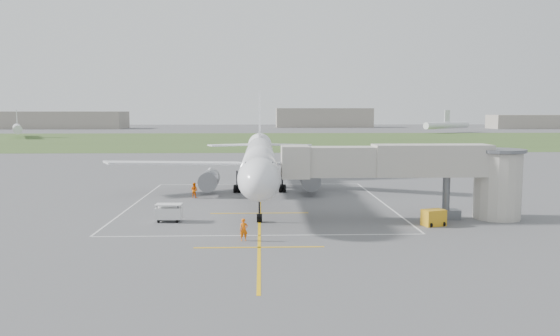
{
  "coord_description": "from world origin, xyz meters",
  "views": [
    {
      "loc": [
        0.15,
        -64.84,
        10.4
      ],
      "look_at": [
        2.3,
        -4.0,
        4.0
      ],
      "focal_mm": 35.0,
      "sensor_mm": 36.0,
      "label": 1
    }
  ],
  "objects_px": {
    "jet_bridge": "(423,170)",
    "ramp_worker_wing": "(194,190)",
    "gpu_unit": "(434,218)",
    "airliner": "(260,161)",
    "ramp_worker_nose": "(244,230)",
    "baggage_cart": "(169,213)"
  },
  "relations": [
    {
      "from": "airliner",
      "to": "gpu_unit",
      "type": "xyz_separation_m",
      "value": [
        15.83,
        -17.37,
        -3.66
      ]
    },
    {
      "from": "gpu_unit",
      "to": "airliner",
      "type": "bearing_deg",
      "value": 114.53
    },
    {
      "from": "ramp_worker_nose",
      "to": "ramp_worker_wing",
      "type": "relative_size",
      "value": 0.97
    },
    {
      "from": "jet_bridge",
      "to": "baggage_cart",
      "type": "relative_size",
      "value": 9.54
    },
    {
      "from": "jet_bridge",
      "to": "gpu_unit",
      "type": "bearing_deg",
      "value": -87.95
    },
    {
      "from": "airliner",
      "to": "baggage_cart",
      "type": "xyz_separation_m",
      "value": [
        -8.53,
        -14.69,
        -3.53
      ]
    },
    {
      "from": "gpu_unit",
      "to": "baggage_cart",
      "type": "xyz_separation_m",
      "value": [
        -24.36,
        2.68,
        0.14
      ]
    },
    {
      "from": "airliner",
      "to": "jet_bridge",
      "type": "relative_size",
      "value": 2.0
    },
    {
      "from": "baggage_cart",
      "to": "jet_bridge",
      "type": "bearing_deg",
      "value": 2.21
    },
    {
      "from": "ramp_worker_nose",
      "to": "gpu_unit",
      "type": "bearing_deg",
      "value": 7.27
    },
    {
      "from": "gpu_unit",
      "to": "ramp_worker_wing",
      "type": "xyz_separation_m",
      "value": [
        -23.68,
        16.72,
        0.2
      ]
    },
    {
      "from": "jet_bridge",
      "to": "ramp_worker_wing",
      "type": "distance_m",
      "value": 27.48
    },
    {
      "from": "jet_bridge",
      "to": "baggage_cart",
      "type": "distance_m",
      "value": 24.56
    },
    {
      "from": "airliner",
      "to": "ramp_worker_nose",
      "type": "distance_m",
      "value": 22.87
    },
    {
      "from": "ramp_worker_nose",
      "to": "ramp_worker_wing",
      "type": "height_order",
      "value": "ramp_worker_wing"
    },
    {
      "from": "airliner",
      "to": "ramp_worker_wing",
      "type": "xyz_separation_m",
      "value": [
        -7.85,
        -0.65,
        -3.46
      ]
    },
    {
      "from": "airliner",
      "to": "ramp_worker_nose",
      "type": "relative_size",
      "value": 25.85
    },
    {
      "from": "jet_bridge",
      "to": "baggage_cart",
      "type": "height_order",
      "value": "jet_bridge"
    },
    {
      "from": "airliner",
      "to": "baggage_cart",
      "type": "height_order",
      "value": "airliner"
    },
    {
      "from": "jet_bridge",
      "to": "baggage_cart",
      "type": "bearing_deg",
      "value": -178.95
    },
    {
      "from": "jet_bridge",
      "to": "ramp_worker_nose",
      "type": "height_order",
      "value": "jet_bridge"
    },
    {
      "from": "gpu_unit",
      "to": "ramp_worker_wing",
      "type": "relative_size",
      "value": 1.22
    }
  ]
}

